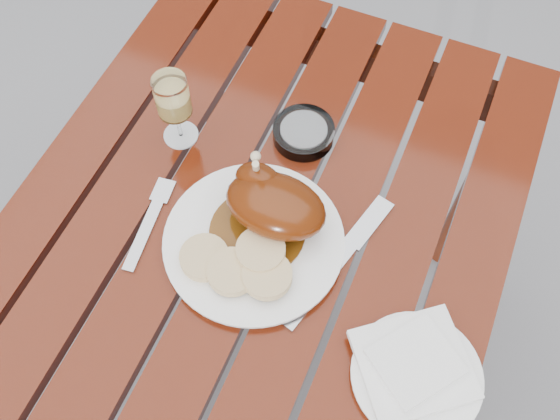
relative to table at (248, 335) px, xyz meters
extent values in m
plane|color=slate|center=(0.00, 0.00, -0.38)|extent=(60.00, 60.00, 0.00)
cube|color=#631F0B|center=(0.00, 0.00, 0.00)|extent=(0.80, 1.20, 0.75)
cylinder|color=white|center=(0.01, 0.04, 0.38)|extent=(0.34, 0.34, 0.02)
cylinder|color=#562E09|center=(0.01, 0.05, 0.40)|extent=(0.15, 0.15, 0.00)
ellipsoid|color=#622507|center=(0.03, 0.08, 0.44)|extent=(0.16, 0.11, 0.08)
ellipsoid|color=#622507|center=(-0.01, 0.11, 0.45)|extent=(0.08, 0.05, 0.06)
cylinder|color=#C6B28C|center=(-0.01, 0.11, 0.47)|extent=(0.02, 0.04, 0.09)
cylinder|color=#D4B381|center=(-0.04, -0.03, 0.40)|extent=(0.08, 0.08, 0.02)
cylinder|color=#D4B381|center=(0.01, -0.03, 0.41)|extent=(0.08, 0.08, 0.02)
cylinder|color=#D4B381|center=(0.06, -0.02, 0.41)|extent=(0.08, 0.08, 0.02)
cylinder|color=#D4B381|center=(0.04, 0.01, 0.41)|extent=(0.08, 0.08, 0.02)
cylinder|color=#F0D16D|center=(-0.20, 0.18, 0.45)|extent=(0.07, 0.07, 0.15)
cylinder|color=white|center=(0.31, -0.07, 0.38)|extent=(0.25, 0.25, 0.02)
cube|color=white|center=(0.30, -0.06, 0.40)|extent=(0.21, 0.21, 0.01)
cylinder|color=#B2B7BC|center=(0.01, 0.27, 0.39)|extent=(0.14, 0.14, 0.03)
cube|color=gray|center=(-0.16, 0.00, 0.38)|extent=(0.04, 0.16, 0.01)
cube|color=gray|center=(0.14, 0.04, 0.38)|extent=(0.08, 0.23, 0.01)
camera|label=1|loc=(0.23, -0.36, 1.28)|focal=40.00mm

